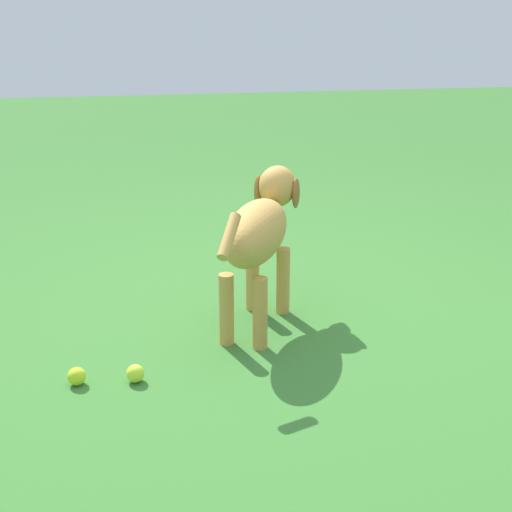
# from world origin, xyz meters

# --- Properties ---
(ground) EXTENTS (14.00, 14.00, 0.00)m
(ground) POSITION_xyz_m (0.00, 0.00, 0.00)
(ground) COLOR #38722D
(dog) EXTENTS (0.47, 0.84, 0.62)m
(dog) POSITION_xyz_m (0.00, -0.07, 0.41)
(dog) COLOR #C69347
(dog) RESTS_ON ground
(tennis_ball_0) EXTENTS (0.07, 0.07, 0.07)m
(tennis_ball_0) POSITION_xyz_m (-0.74, -0.50, 0.03)
(tennis_ball_0) COLOR #C2E028
(tennis_ball_0) RESTS_ON ground
(tennis_ball_1) EXTENTS (0.07, 0.07, 0.07)m
(tennis_ball_1) POSITION_xyz_m (-0.53, -0.51, 0.03)
(tennis_ball_1) COLOR #C4E535
(tennis_ball_1) RESTS_ON ground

